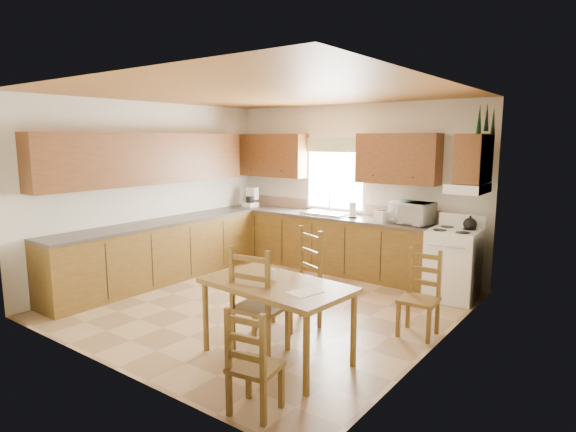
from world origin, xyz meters
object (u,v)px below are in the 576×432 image
Objects in this scene: stove at (453,265)px; dining_table at (277,321)px; chair_near_left at (255,360)px; chair_far_right at (419,294)px; microwave at (412,213)px; chair_far_left at (296,278)px; chair_near_right at (260,300)px.

stove is 0.64× the size of dining_table.
chair_far_right is at bearing -111.41° from chair_near_left.
microwave is at bearing 93.31° from dining_table.
chair_near_left is 2.26m from chair_far_right.
chair_far_right reaches higher than stove.
chair_far_left is 1.37m from chair_far_right.
chair_far_left reaches higher than chair_near_left.
chair_near_right is 1.19× the size of chair_far_right.
chair_near_left is at bearing -76.36° from microwave.
dining_table is at bearing -126.94° from chair_far_right.
microwave reaches higher than stove.
chair_near_right is 0.84m from chair_far_left.
chair_far_left is at bearing -74.05° from chair_near_left.
chair_near_left is at bearing -97.86° from stove.
microwave reaches higher than chair_far_left.
chair_near_right is (-0.99, -2.85, 0.09)m from stove.
stove is 0.83× the size of chair_far_left.
stove is 0.99× the size of chair_far_right.
chair_near_left reaches higher than dining_table.
microwave is 0.48× the size of chair_near_right.
chair_far_right is (1.10, 1.38, -0.09)m from chair_near_right.
microwave is 4.01m from chair_near_left.
stove is 0.83× the size of chair_near_right.
stove is 1.06× the size of chair_near_left.
chair_near_right is (-0.28, -3.10, -0.52)m from microwave.
chair_near_right is 1.00× the size of chair_far_left.
chair_far_left is at bearing 118.39° from dining_table.
chair_far_left is (-1.15, -2.03, 0.09)m from stove.
chair_far_left reaches higher than dining_table.
microwave is (-0.71, 0.25, 0.62)m from stove.
microwave reaches higher than chair_near_left.
dining_table is 0.96m from chair_near_left.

